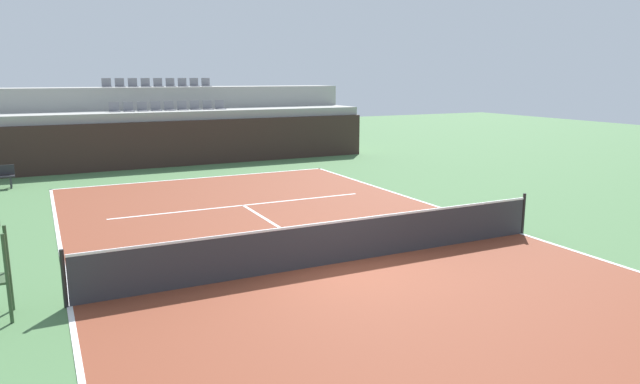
{
  "coord_description": "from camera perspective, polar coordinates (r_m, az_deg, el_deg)",
  "views": [
    {
      "loc": [
        -5.68,
        -10.61,
        4.07
      ],
      "look_at": [
        0.56,
        2.0,
        1.2
      ],
      "focal_mm": 32.02,
      "sensor_mm": 36.0,
      "label": 1
    }
  ],
  "objects": [
    {
      "name": "centre_service_line",
      "position": [
        15.47,
        -3.84,
        -3.7
      ],
      "size": [
        0.1,
        6.4,
        0.0
      ],
      "primitive_type": "cube",
      "color": "white",
      "rests_on": "court_surface"
    },
    {
      "name": "baseline_far",
      "position": [
        23.62,
        -12.01,
        1.38
      ],
      "size": [
        11.0,
        0.1,
        0.0
      ],
      "primitive_type": "cube",
      "color": "white",
      "rests_on": "court_surface"
    },
    {
      "name": "sideline_right",
      "position": [
        15.9,
        19.4,
        -3.93
      ],
      "size": [
        0.1,
        24.0,
        0.0
      ],
      "primitive_type": "cube",
      "color": "white",
      "rests_on": "court_surface"
    },
    {
      "name": "stands_tier_lower",
      "position": [
        28.22,
        -14.64,
        5.38
      ],
      "size": [
        19.01,
        2.4,
        2.47
      ],
      "primitive_type": "cube",
      "color": "#9E9E99",
      "rests_on": "ground_plane"
    },
    {
      "name": "sideline_left",
      "position": [
        11.36,
        -23.75,
        -10.42
      ],
      "size": [
        0.1,
        24.0,
        0.0
      ],
      "primitive_type": "cube",
      "color": "white",
      "rests_on": "court_surface"
    },
    {
      "name": "tennis_net",
      "position": [
        12.55,
        1.76,
        -4.96
      ],
      "size": [
        11.08,
        0.08,
        1.07
      ],
      "color": "black",
      "rests_on": "court_surface"
    },
    {
      "name": "court_surface",
      "position": [
        12.7,
        1.75,
        -7.14
      ],
      "size": [
        11.0,
        24.0,
        0.01
      ],
      "primitive_type": "cube",
      "color": "brown",
      "rests_on": "ground_plane"
    },
    {
      "name": "back_wall",
      "position": [
        26.93,
        -14.02,
        4.71
      ],
      "size": [
        19.01,
        0.3,
        2.07
      ],
      "primitive_type": "cube",
      "color": "#33231E",
      "rests_on": "ground_plane"
    },
    {
      "name": "seating_row_upper",
      "position": [
        30.53,
        -15.86,
        10.31
      ],
      "size": [
        5.38,
        0.44,
        0.44
      ],
      "color": "slate",
      "rests_on": "stands_tier_upper"
    },
    {
      "name": "service_line_far",
      "position": [
        18.39,
        -7.67,
        -1.33
      ],
      "size": [
        8.26,
        0.1,
        0.0
      ],
      "primitive_type": "cube",
      "color": "white",
      "rests_on": "court_surface"
    },
    {
      "name": "stands_tier_upper",
      "position": [
        30.52,
        -15.63,
        6.77
      ],
      "size": [
        19.01,
        2.4,
        3.53
      ],
      "primitive_type": "cube",
      "color": "#9E9E99",
      "rests_on": "ground_plane"
    },
    {
      "name": "ground_plane",
      "position": [
        12.7,
        1.75,
        -7.16
      ],
      "size": [
        80.0,
        80.0,
        0.0
      ],
      "primitive_type": "plane",
      "color": "#477042"
    },
    {
      "name": "seating_row_lower",
      "position": [
        28.21,
        -14.82,
        8.14
      ],
      "size": [
        5.38,
        0.44,
        0.44
      ],
      "color": "slate",
      "rests_on": "stands_tier_lower"
    }
  ]
}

